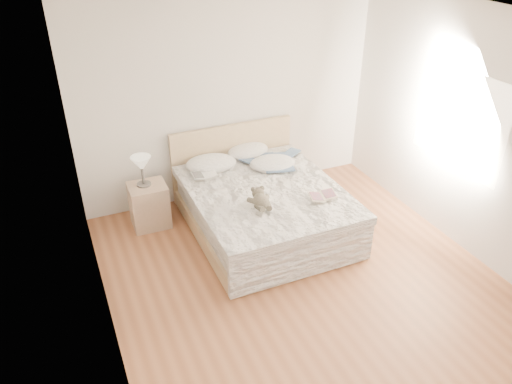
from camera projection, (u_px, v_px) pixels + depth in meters
floor at (308, 285)px, 5.31m from camera, size 4.00×4.50×0.00m
ceiling at (326, 23)px, 3.96m from camera, size 4.00×4.50×0.00m
wall_back at (229, 98)px, 6.42m from camera, size 4.00×0.02×2.70m
wall_front at (510, 342)px, 2.85m from camera, size 4.00×0.02×2.70m
wall_left at (94, 220)px, 3.94m from camera, size 0.02×4.50×2.70m
wall_right at (479, 138)px, 5.33m from camera, size 0.02×4.50×2.70m
window at (460, 120)px, 5.51m from camera, size 0.02×1.30×1.10m
bed at (262, 206)px, 6.10m from camera, size 1.72×2.14×1.00m
nightstand at (149, 205)px, 6.18m from camera, size 0.46×0.41×0.56m
table_lamp at (141, 165)px, 5.91m from camera, size 0.26×0.26×0.38m
pillow_left at (211, 163)px, 6.37m from camera, size 0.71×0.55×0.19m
pillow_middle at (248, 151)px, 6.70m from camera, size 0.66×0.52×0.18m
pillow_right at (272, 163)px, 6.38m from camera, size 0.65×0.50×0.18m
blouse at (277, 162)px, 6.43m from camera, size 0.71×0.74×0.02m
photo_book at (204, 175)px, 6.13m from camera, size 0.33×0.23×0.02m
childrens_book at (322, 196)px, 5.68m from camera, size 0.37×0.29×0.02m
teddy_bear at (261, 206)px, 5.46m from camera, size 0.25×0.34×0.17m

